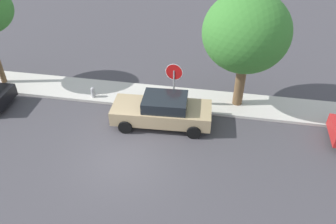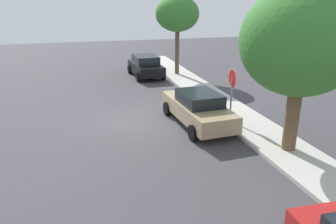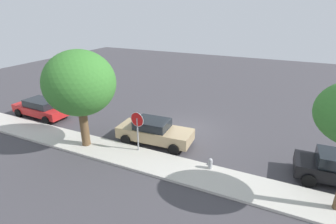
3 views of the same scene
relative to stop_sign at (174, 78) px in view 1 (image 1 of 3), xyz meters
name	(u,v)px [view 1 (image 1 of 3)]	position (x,y,z in m)	size (l,w,h in m)	color
ground_plane	(125,159)	(-1.39, -4.02, -1.71)	(60.00, 60.00, 0.00)	#423F44
sidewalk_curb	(150,96)	(-1.39, 0.72, -1.64)	(32.00, 2.09, 0.14)	beige
stop_sign	(174,78)	(0.00, 0.00, 0.00)	(0.84, 0.09, 2.47)	gray
parked_car_tan	(162,111)	(-0.30, -1.40, -0.96)	(4.66, 2.15, 1.50)	tan
street_tree_mid_block	(246,33)	(3.10, 0.74, 2.20)	(3.93, 3.93, 5.75)	brown
fire_hydrant	(93,93)	(-4.26, 0.03, -1.35)	(0.30, 0.22, 0.72)	#A5A5A8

